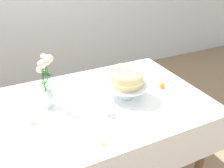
{
  "coord_description": "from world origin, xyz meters",
  "views": [
    {
      "loc": [
        -0.58,
        -1.33,
        1.66
      ],
      "look_at": [
        0.07,
        -0.01,
        0.86
      ],
      "focal_mm": 40.19,
      "sensor_mm": 36.0,
      "label": 1
    }
  ],
  "objects_px": {
    "teacup": "(106,111)",
    "fallen_rose": "(162,85)",
    "dining_table": "(105,114)",
    "cake_stand": "(126,87)",
    "flower_vase": "(46,84)",
    "layer_cake": "(126,78)"
  },
  "relations": [
    {
      "from": "teacup",
      "to": "dining_table",
      "type": "bearing_deg",
      "value": 68.61
    },
    {
      "from": "teacup",
      "to": "layer_cake",
      "type": "bearing_deg",
      "value": 31.64
    },
    {
      "from": "fallen_rose",
      "to": "teacup",
      "type": "bearing_deg",
      "value": -166.02
    },
    {
      "from": "cake_stand",
      "to": "layer_cake",
      "type": "relative_size",
      "value": 1.21
    },
    {
      "from": "cake_stand",
      "to": "layer_cake",
      "type": "xyz_separation_m",
      "value": [
        -0.0,
        -0.0,
        0.07
      ]
    },
    {
      "from": "flower_vase",
      "to": "teacup",
      "type": "xyz_separation_m",
      "value": [
        0.3,
        -0.25,
        -0.14
      ]
    },
    {
      "from": "dining_table",
      "to": "fallen_rose",
      "type": "relative_size",
      "value": 9.74
    },
    {
      "from": "teacup",
      "to": "fallen_rose",
      "type": "xyz_separation_m",
      "value": [
        0.52,
        0.13,
        -0.0
      ]
    },
    {
      "from": "cake_stand",
      "to": "flower_vase",
      "type": "relative_size",
      "value": 0.8
    },
    {
      "from": "dining_table",
      "to": "flower_vase",
      "type": "relative_size",
      "value": 3.86
    },
    {
      "from": "cake_stand",
      "to": "layer_cake",
      "type": "distance_m",
      "value": 0.07
    },
    {
      "from": "dining_table",
      "to": "cake_stand",
      "type": "xyz_separation_m",
      "value": [
        0.16,
        0.0,
        0.17
      ]
    },
    {
      "from": "teacup",
      "to": "fallen_rose",
      "type": "bearing_deg",
      "value": 13.98
    },
    {
      "from": "teacup",
      "to": "fallen_rose",
      "type": "height_order",
      "value": "teacup"
    },
    {
      "from": "layer_cake",
      "to": "flower_vase",
      "type": "bearing_deg",
      "value": 166.65
    },
    {
      "from": "cake_stand",
      "to": "flower_vase",
      "type": "distance_m",
      "value": 0.53
    },
    {
      "from": "dining_table",
      "to": "layer_cake",
      "type": "xyz_separation_m",
      "value": [
        0.16,
        0.0,
        0.25
      ]
    },
    {
      "from": "layer_cake",
      "to": "teacup",
      "type": "relative_size",
      "value": 1.98
    },
    {
      "from": "fallen_rose",
      "to": "dining_table",
      "type": "bearing_deg",
      "value": -179.86
    },
    {
      "from": "flower_vase",
      "to": "teacup",
      "type": "height_order",
      "value": "flower_vase"
    },
    {
      "from": "dining_table",
      "to": "teacup",
      "type": "xyz_separation_m",
      "value": [
        -0.05,
        -0.13,
        0.12
      ]
    },
    {
      "from": "dining_table",
      "to": "fallen_rose",
      "type": "height_order",
      "value": "fallen_rose"
    }
  ]
}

